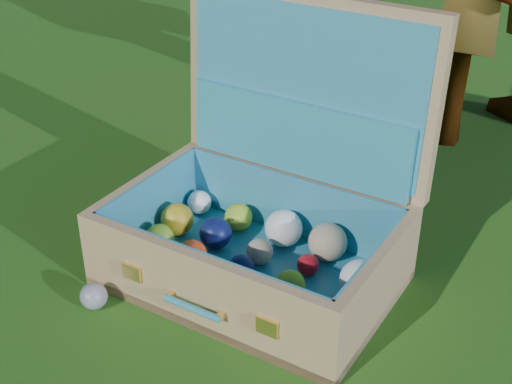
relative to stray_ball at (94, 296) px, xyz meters
The scene contains 3 objects.
ground 0.53m from the stray_ball, 16.94° to the left, with size 60.00×60.00×0.00m, color #215114.
stray_ball is the anchor object (origin of this frame).
suitcase 0.45m from the stray_ball, 29.98° to the left, with size 0.79×0.72×0.62m.
Camera 1 is at (-0.00, -1.36, 1.03)m, focal length 50.00 mm.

